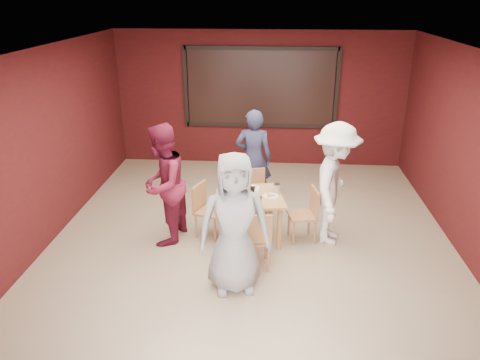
# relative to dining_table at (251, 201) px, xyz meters

# --- Properties ---
(floor) EXTENTS (7.00, 7.00, 0.00)m
(floor) POSITION_rel_dining_table_xyz_m (0.01, -0.10, -0.63)
(floor) COLOR tan
(floor) RESTS_ON ground
(window_blinds) EXTENTS (3.00, 0.02, 1.50)m
(window_blinds) POSITION_rel_dining_table_xyz_m (0.01, 3.35, 1.02)
(window_blinds) COLOR black
(dining_table) EXTENTS (1.06, 1.06, 0.87)m
(dining_table) POSITION_rel_dining_table_xyz_m (0.00, 0.00, 0.00)
(dining_table) COLOR tan
(dining_table) RESTS_ON floor
(chair_front) EXTENTS (0.46, 0.46, 0.86)m
(chair_front) POSITION_rel_dining_table_xyz_m (0.10, -0.82, -0.14)
(chair_front) COLOR #BB6F48
(chair_front) RESTS_ON floor
(chair_back) EXTENTS (0.48, 0.48, 0.81)m
(chair_back) POSITION_rel_dining_table_xyz_m (0.02, 0.77, -0.17)
(chair_back) COLOR #BB6F48
(chair_back) RESTS_ON floor
(chair_left) EXTENTS (0.51, 0.51, 0.83)m
(chair_left) POSITION_rel_dining_table_xyz_m (-0.69, 0.09, -0.17)
(chair_left) COLOR #BB6F48
(chair_left) RESTS_ON floor
(chair_right) EXTENTS (0.47, 0.47, 0.82)m
(chair_right) POSITION_rel_dining_table_xyz_m (0.83, 0.05, -0.17)
(chair_right) COLOR #BB6F48
(chair_right) RESTS_ON floor
(diner_front) EXTENTS (0.98, 0.74, 1.80)m
(diner_front) POSITION_rel_dining_table_xyz_m (-0.14, -1.25, 0.27)
(diner_front) COLOR gray
(diner_front) RESTS_ON floor
(diner_back) EXTENTS (0.64, 0.44, 1.71)m
(diner_back) POSITION_rel_dining_table_xyz_m (-0.03, 1.24, 0.22)
(diner_back) COLOR #2C304F
(diner_back) RESTS_ON floor
(diner_left) EXTENTS (0.82, 0.98, 1.81)m
(diner_left) POSITION_rel_dining_table_xyz_m (-1.28, -0.12, 0.27)
(diner_left) COLOR maroon
(diner_left) RESTS_ON floor
(diner_right) EXTENTS (0.94, 1.31, 1.83)m
(diner_right) POSITION_rel_dining_table_xyz_m (1.21, 0.05, 0.28)
(diner_right) COLOR white
(diner_right) RESTS_ON floor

